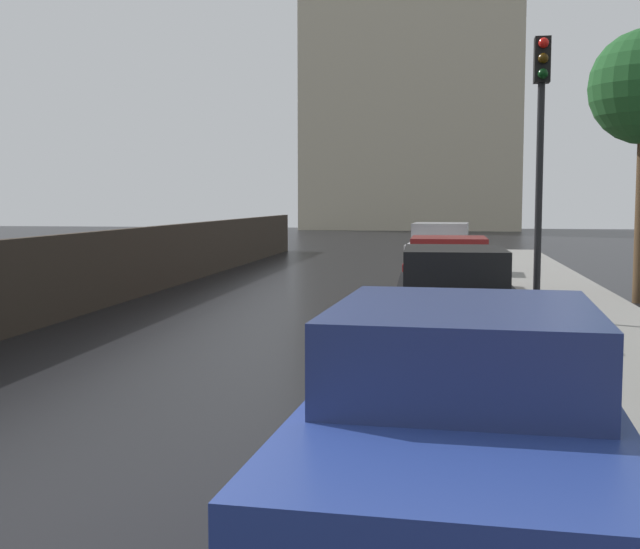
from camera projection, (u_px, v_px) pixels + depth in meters
The scene contains 7 objects.
ground at pixel (24, 548), 5.09m from camera, with size 120.00×120.00×0.00m, color black.
car_black_near_kerb at pixel (454, 293), 12.52m from camera, with size 1.91×4.24×1.43m.
car_white_mid_road at pixel (441, 249), 23.36m from camera, with size 1.95×4.01×1.52m.
car_blue_far_ahead at pixel (462, 429), 4.93m from camera, with size 2.02×4.07×1.52m.
car_red_behind_camera at pixel (448, 266), 17.89m from camera, with size 1.93×3.91×1.36m.
traffic_light at pixel (541, 127), 13.72m from camera, with size 0.26×0.39×4.72m.
distant_tower at pixel (412, 78), 60.87m from camera, with size 16.19×7.71×28.80m.
Camera 1 is at (2.58, -4.58, 2.15)m, focal length 45.99 mm.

